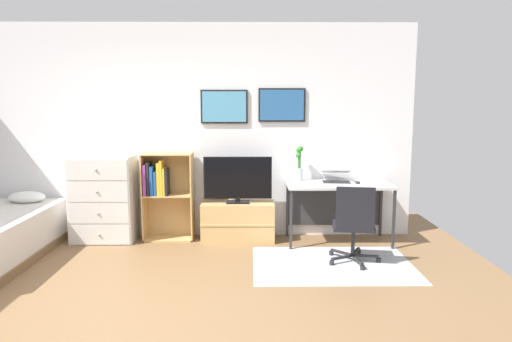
{
  "coord_description": "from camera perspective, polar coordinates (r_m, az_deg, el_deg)",
  "views": [
    {
      "loc": [
        1.0,
        -3.49,
        1.72
      ],
      "look_at": [
        1.05,
        1.5,
        0.98
      ],
      "focal_mm": 32.5,
      "sensor_mm": 36.0,
      "label": 1
    }
  ],
  "objects": [
    {
      "name": "desk",
      "position": [
        5.84,
        9.99,
        -2.67
      ],
      "size": [
        1.27,
        0.61,
        0.74
      ],
      "color": "silver",
      "rests_on": "ground_plane"
    },
    {
      "name": "television",
      "position": [
        5.72,
        -2.26,
        -1.11
      ],
      "size": [
        0.84,
        0.16,
        0.58
      ],
      "color": "black",
      "rests_on": "tv_stand"
    },
    {
      "name": "office_chair",
      "position": [
        5.05,
        11.98,
        -6.23
      ],
      "size": [
        0.58,
        0.58,
        0.86
      ],
      "rotation": [
        0.0,
        0.0,
        -0.15
      ],
      "color": "#232326",
      "rests_on": "ground_plane"
    },
    {
      "name": "laptop",
      "position": [
        5.84,
        9.81,
        -0.74
      ],
      "size": [
        0.39,
        0.41,
        0.16
      ],
      "rotation": [
        0.0,
        0.0,
        -0.09
      ],
      "color": "#B7B7BC",
      "rests_on": "desk"
    },
    {
      "name": "area_rug",
      "position": [
        5.13,
        9.4,
        -11.25
      ],
      "size": [
        1.7,
        1.2,
        0.01
      ],
      "primitive_type": "cube",
      "color": "#B2B7BC",
      "rests_on": "ground_plane"
    },
    {
      "name": "bookshelf",
      "position": [
        5.92,
        -11.31,
        -2.26
      ],
      "size": [
        0.62,
        0.3,
        1.1
      ],
      "color": "tan",
      "rests_on": "ground_plane"
    },
    {
      "name": "tv_stand",
      "position": [
        5.86,
        -2.23,
        -6.2
      ],
      "size": [
        0.91,
        0.41,
        0.48
      ],
      "color": "tan",
      "rests_on": "ground_plane"
    },
    {
      "name": "wall_back_with_posters",
      "position": [
        6.02,
        -10.05,
        4.82
      ],
      "size": [
        6.12,
        0.09,
        2.7
      ],
      "color": "white",
      "rests_on": "ground_plane"
    },
    {
      "name": "computer_mouse",
      "position": [
        5.8,
        12.4,
        -1.34
      ],
      "size": [
        0.06,
        0.1,
        0.03
      ],
      "primitive_type": "ellipsoid",
      "color": "#262628",
      "rests_on": "desk"
    },
    {
      "name": "ground_plane",
      "position": [
        4.02,
        -15.65,
        -17.23
      ],
      "size": [
        7.2,
        7.2,
        0.0
      ],
      "primitive_type": "plane",
      "color": "brown"
    },
    {
      "name": "bamboo_vase",
      "position": [
        5.83,
        5.34,
        1.04
      ],
      "size": [
        0.09,
        0.1,
        0.44
      ],
      "color": "silver",
      "rests_on": "desk"
    },
    {
      "name": "dresser",
      "position": [
        6.06,
        -18.27,
        -3.28
      ],
      "size": [
        0.77,
        0.46,
        1.07
      ],
      "color": "silver",
      "rests_on": "ground_plane"
    }
  ]
}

